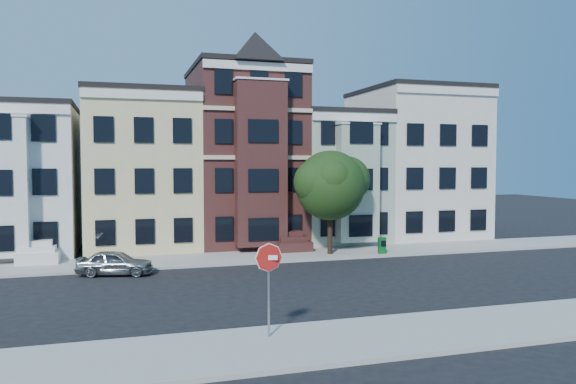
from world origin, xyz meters
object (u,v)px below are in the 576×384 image
object	(u,v)px
parked_car	(115,263)
newspaper_box	(382,245)
street_tree	(330,190)
stop_sign	(269,284)

from	to	relation	value
parked_car	newspaper_box	xyz separation A→B (m)	(15.53, 1.38, 0.01)
parked_car	newspaper_box	world-z (taller)	parked_car
street_tree	stop_sign	size ratio (longest dim) A/B	2.29
street_tree	parked_car	distance (m)	13.08
street_tree	parked_car	bearing A→B (deg)	-170.11
street_tree	newspaper_box	distance (m)	4.64
newspaper_box	stop_sign	xyz separation A→B (m)	(-10.82, -13.78, 1.20)
street_tree	newspaper_box	xyz separation A→B (m)	(3.08, -0.79, -3.38)
street_tree	parked_car	world-z (taller)	street_tree
street_tree	stop_sign	world-z (taller)	street_tree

